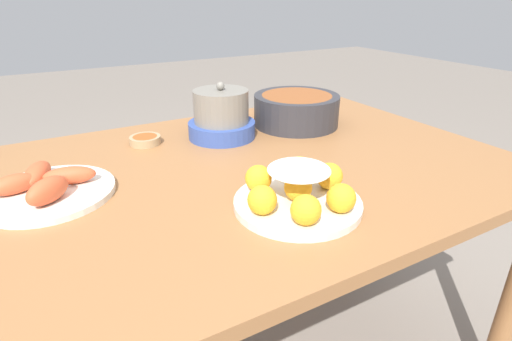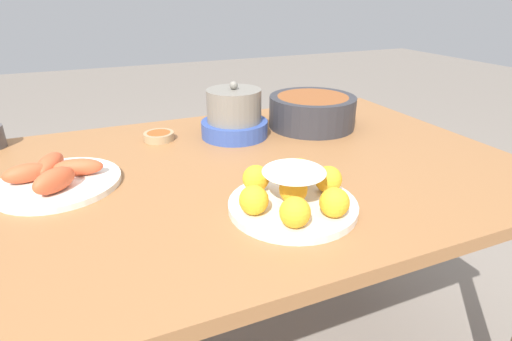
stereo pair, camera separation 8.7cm
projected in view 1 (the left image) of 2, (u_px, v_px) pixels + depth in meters
dining_table at (223, 201)px, 1.01m from camera, size 1.48×0.92×0.72m
cake_plate at (298, 192)px, 0.79m from camera, size 0.26×0.26×0.09m
serving_bowl at (296, 109)px, 1.28m from camera, size 0.27×0.27×0.10m
sauce_bowl at (145, 140)px, 1.13m from camera, size 0.09×0.09×0.02m
seafood_platter at (47, 188)px, 0.84m from camera, size 0.27×0.27×0.06m
warming_pot at (221, 116)px, 1.17m from camera, size 0.20×0.20×0.17m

